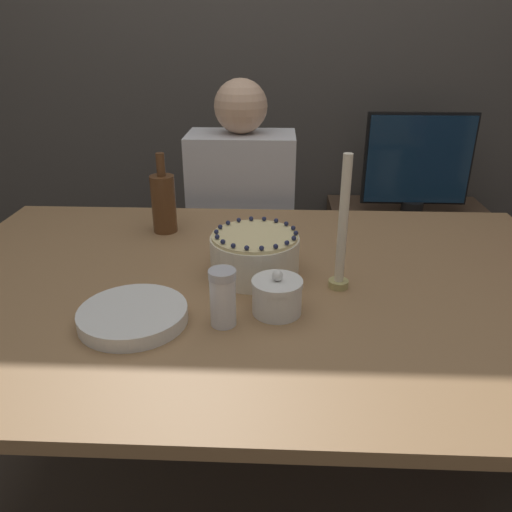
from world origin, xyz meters
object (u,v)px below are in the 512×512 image
sugar_bowl (277,296)px  person_man_blue_shirt (243,250)px  candle (342,235)px  cake (256,255)px  sugar_shaker (223,297)px  tv_monitor (418,162)px  bottle (164,202)px

sugar_bowl → person_man_blue_shirt: person_man_blue_shirt is taller
candle → person_man_blue_shirt: 0.90m
cake → person_man_blue_shirt: 0.77m
sugar_shaker → tv_monitor: tv_monitor is taller
sugar_bowl → tv_monitor: tv_monitor is taller
person_man_blue_shirt → sugar_shaker: bearing=91.6°
bottle → sugar_bowl: bearing=-53.7°
cake → bottle: size_ratio=0.92×
bottle → person_man_blue_shirt: 0.58m
sugar_bowl → cake: bearing=106.2°
cake → tv_monitor: (0.67, 1.07, -0.02)m
sugar_shaker → tv_monitor: bearing=60.9°
candle → tv_monitor: candle is taller
candle → tv_monitor: (0.47, 1.14, -0.10)m
candle → bottle: 0.61m
bottle → sugar_shaker: bearing=-66.0°
tv_monitor → sugar_bowl: bearing=-116.2°
candle → bottle: size_ratio=1.34×
tv_monitor → sugar_shaker: bearing=-119.1°
person_man_blue_shirt → tv_monitor: size_ratio=2.45×
person_man_blue_shirt → cake: bearing=96.9°
cake → candle: bearing=-16.9°
cake → tv_monitor: size_ratio=0.47×
sugar_bowl → bottle: size_ratio=0.46×
sugar_bowl → tv_monitor: 1.41m
sugar_shaker → bottle: size_ratio=0.52×
cake → bottle: 0.41m
person_man_blue_shirt → candle: bearing=110.7°
candle → bottle: candle is taller
candle → bottle: bearing=145.0°
cake → sugar_shaker: sugar_shaker is taller
sugar_bowl → candle: 0.22m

